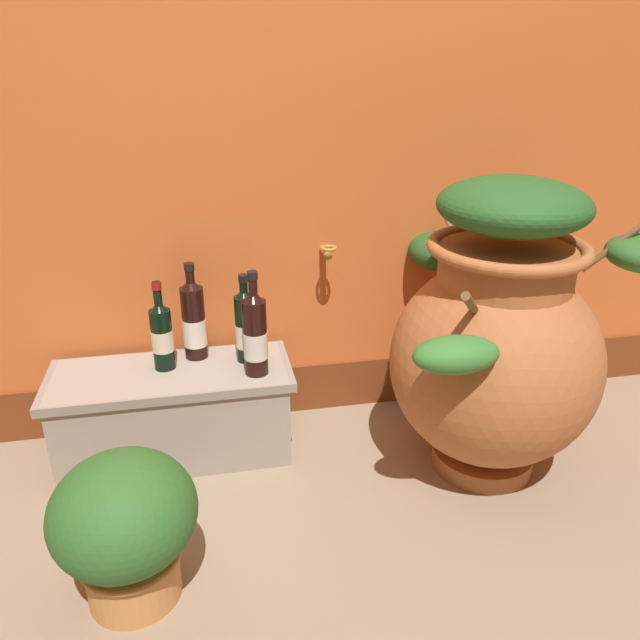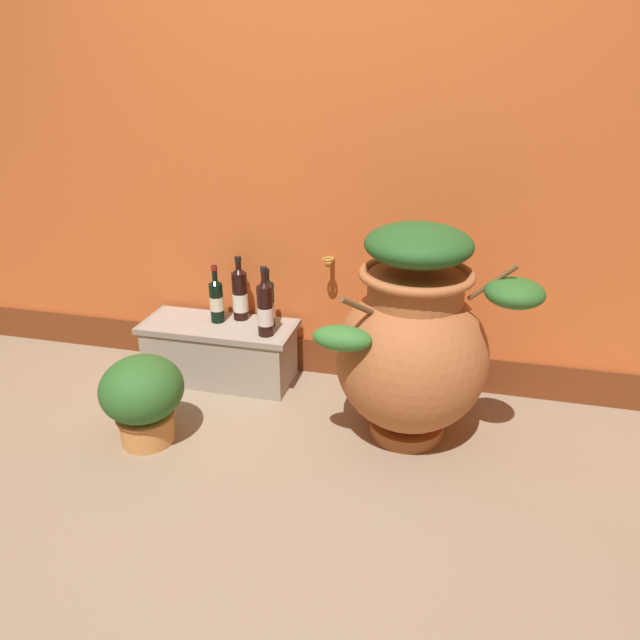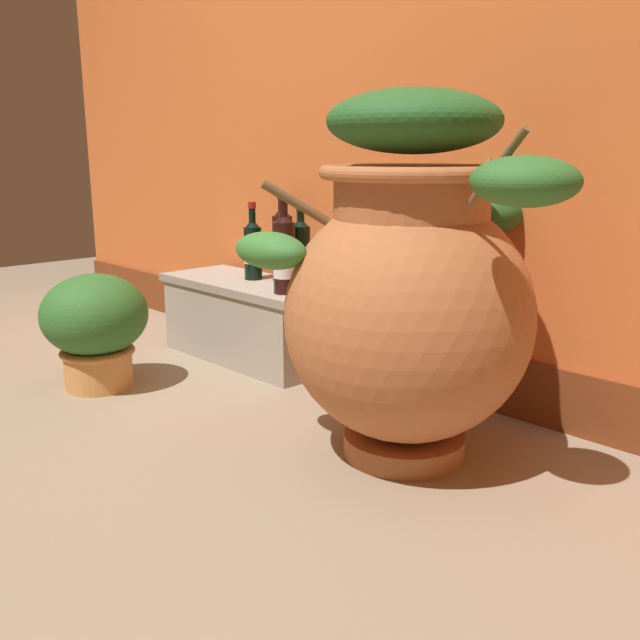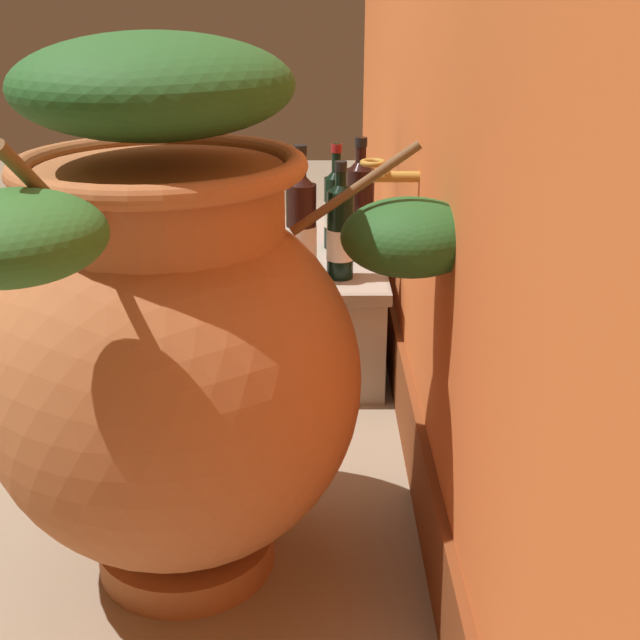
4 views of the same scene
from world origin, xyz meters
The scene contains 8 objects.
back_wall centered at (0.00, 1.20, 1.29)m, with size 4.40×0.33×2.60m.
terracotta_urn centered at (0.47, 0.64, 0.46)m, with size 0.85×0.84×0.96m.
stone_ledge centered at (-0.53, 0.90, 0.17)m, with size 0.79×0.33×0.31m.
wine_bottle_left centered at (-0.44, 1.00, 0.45)m, with size 0.08×0.08×0.33m.
wine_bottle_middle centered at (-0.26, 0.84, 0.46)m, with size 0.08×0.08×0.35m.
wine_bottle_right centered at (-0.55, 0.94, 0.44)m, with size 0.07×0.07×0.30m.
wine_bottle_back centered at (-0.28, 0.94, 0.44)m, with size 0.07×0.07×0.30m.
potted_shrub centered at (-0.63, 0.31, 0.22)m, with size 0.35×0.36×0.40m.
Camera 1 is at (-0.40, -0.92, 1.26)m, focal length 34.26 mm.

